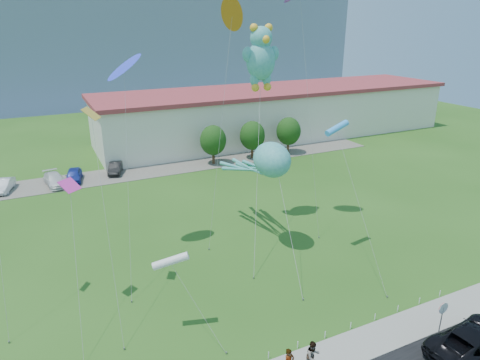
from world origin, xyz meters
name	(u,v)px	position (x,y,z in m)	size (l,w,h in m)	color
ground	(272,340)	(0.00, 0.00, 0.00)	(160.00, 160.00, 0.00)	#255016
parking_strip	(140,172)	(0.00, 35.00, 0.03)	(70.00, 6.00, 0.06)	#59544C
hill_ridge	(68,44)	(0.00, 120.00, 12.50)	(160.00, 50.00, 25.00)	slate
warehouse	(278,112)	(26.00, 44.00, 4.12)	(61.00, 15.00, 8.20)	beige
stop_sign	(443,311)	(9.50, -4.21, 1.87)	(0.80, 0.07, 2.50)	slate
rope_fence	(283,350)	(0.00, -1.30, 0.25)	(26.05, 0.05, 0.50)	white
tree_near	(213,140)	(10.00, 34.00, 3.39)	(3.60, 3.60, 5.47)	#3F2B19
tree_mid	(252,136)	(16.00, 34.00, 3.39)	(3.60, 3.60, 5.47)	#3F2B19
tree_far	(289,131)	(22.00, 34.00, 3.39)	(3.60, 3.60, 5.47)	#3F2B19
suv	(476,341)	(10.08, -6.22, 0.96)	(2.97, 6.45, 1.79)	black
pedestrian_right	(313,356)	(0.74, -3.17, 1.05)	(0.92, 0.72, 1.89)	gray
parked_car_silver	(4,185)	(-15.76, 35.00, 0.75)	(1.45, 4.16, 1.37)	silver
parked_car_white	(55,180)	(-10.34, 34.44, 0.77)	(1.99, 4.88, 1.42)	silver
parked_car_blue	(74,175)	(-8.13, 34.99, 0.81)	(1.78, 4.42, 1.51)	navy
parked_car_black	(115,168)	(-2.95, 35.86, 0.75)	(1.46, 4.19, 1.38)	black
octopus_kite	(264,164)	(5.58, 11.56, 7.23)	(3.14, 14.70, 9.41)	teal
teddy_bear_kite	(261,56)	(7.21, 15.49, 15.70)	(7.01, 10.24, 18.36)	teal
small_kite_white	(171,262)	(-5.13, 3.49, 4.97)	(2.38, 4.58, 5.44)	silver
small_kite_blue	(124,72)	(-4.73, 14.74, 14.96)	(3.31, 8.13, 15.99)	blue
small_kite_orange	(231,20)	(4.39, 15.43, 18.58)	(4.87, 4.21, 19.75)	#CE6916
small_kite_pink	(71,203)	(-9.97, 8.34, 7.83)	(1.60, 6.92, 9.18)	#CD2D9C
small_kite_yellow	(95,142)	(-8.05, 8.79, 11.44)	(1.29, 7.23, 13.49)	gold
small_kite_cyan	(337,130)	(9.79, 7.58, 10.63)	(0.60, 8.66, 11.17)	#379FF8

